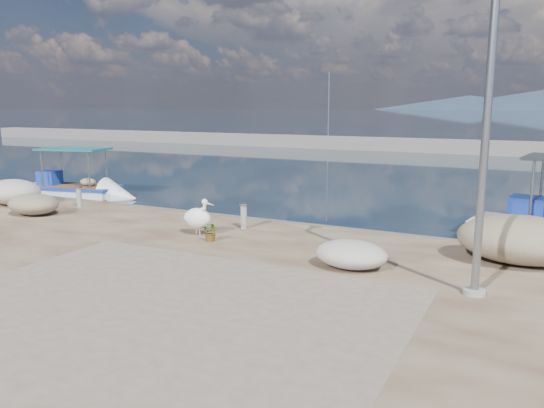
{
  "coord_description": "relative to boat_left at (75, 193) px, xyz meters",
  "views": [
    {
      "loc": [
        7.12,
        -10.28,
        4.24
      ],
      "look_at": [
        0.0,
        3.8,
        1.3
      ],
      "focal_mm": 35.0,
      "sensor_mm": 36.0,
      "label": 1
    }
  ],
  "objects": [
    {
      "name": "bollard_near",
      "position": [
        11.36,
        -3.89,
        0.72
      ],
      "size": [
        0.26,
        0.26,
        0.79
      ],
      "color": "gray",
      "rests_on": "quay"
    },
    {
      "name": "lamp_post",
      "position": [
        18.4,
        -6.82,
        3.59
      ],
      "size": [
        0.44,
        0.96,
        7.0
      ],
      "color": "gray",
      "rests_on": "quay"
    },
    {
      "name": "breakwater",
      "position": [
        12.22,
        32.55,
        0.39
      ],
      "size": [
        120.0,
        2.2,
        7.5
      ],
      "color": "gray",
      "rests_on": "ground"
    },
    {
      "name": "bollard_far",
      "position": [
        4.13,
        -3.62,
        0.72
      ],
      "size": [
        0.26,
        0.26,
        0.8
      ],
      "color": "gray",
      "rests_on": "quay"
    },
    {
      "name": "pelican",
      "position": [
        10.61,
        -5.23,
        0.81
      ],
      "size": [
        1.17,
        0.69,
        1.11
      ],
      "rotation": [
        0.0,
        0.0,
        -0.22
      ],
      "color": "tan",
      "rests_on": "quay"
    },
    {
      "name": "quay_patch",
      "position": [
        13.22,
        -10.45,
        0.29
      ],
      "size": [
        9.0,
        7.0,
        0.01
      ],
      "primitive_type": "cube",
      "color": "gray",
      "rests_on": "quay"
    },
    {
      "name": "net_pile_d",
      "position": [
        15.61,
        -6.26,
        0.61
      ],
      "size": [
        1.72,
        1.29,
        0.64
      ],
      "primitive_type": "ellipsoid",
      "color": "beige",
      "rests_on": "quay"
    },
    {
      "name": "net_pile_a",
      "position": [
        1.45,
        -4.36,
        0.77
      ],
      "size": [
        2.36,
        1.72,
        0.97
      ],
      "primitive_type": "ellipsoid",
      "color": "beige",
      "rests_on": "quay"
    },
    {
      "name": "ground",
      "position": [
        12.22,
        -7.45,
        -0.21
      ],
      "size": [
        1400.0,
        1400.0,
        0.0
      ],
      "primitive_type": "plane",
      "color": "#162635",
      "rests_on": "ground"
    },
    {
      "name": "net_pile_c",
      "position": [
        19.11,
        -4.05,
        0.87
      ],
      "size": [
        2.94,
        2.1,
        1.15
      ],
      "primitive_type": "ellipsoid",
      "color": "tan",
      "rests_on": "quay"
    },
    {
      "name": "mountains",
      "position": [
        16.61,
        642.55,
        9.3
      ],
      "size": [
        370.0,
        280.0,
        22.0
      ],
      "color": "#28384C",
      "rests_on": "ground"
    },
    {
      "name": "boat_left",
      "position": [
        0.0,
        0.0,
        0.0
      ],
      "size": [
        5.84,
        2.94,
        2.68
      ],
      "rotation": [
        0.0,
        0.0,
        0.21
      ],
      "color": "white",
      "rests_on": "ground"
    },
    {
      "name": "net_pile_b",
      "position": [
        3.77,
        -5.33,
        0.66
      ],
      "size": [
        1.89,
        1.47,
        0.73
      ],
      "primitive_type": "ellipsoid",
      "color": "tan",
      "rests_on": "quay"
    },
    {
      "name": "potted_plant",
      "position": [
        11.33,
        -5.66,
        0.56
      ],
      "size": [
        0.5,
        0.43,
        0.54
      ],
      "primitive_type": "imported",
      "rotation": [
        0.0,
        0.0,
        -0.02
      ],
      "color": "#33722D",
      "rests_on": "quay"
    }
  ]
}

